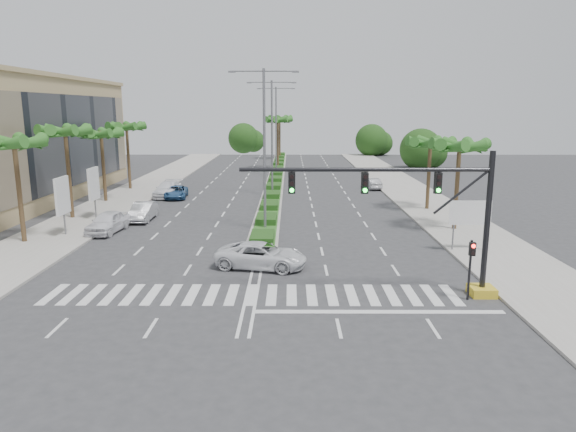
{
  "coord_description": "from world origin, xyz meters",
  "views": [
    {
      "loc": [
        1.93,
        -24.33,
        9.15
      ],
      "look_at": [
        1.8,
        4.97,
        3.0
      ],
      "focal_mm": 32.0,
      "sensor_mm": 36.0,
      "label": 1
    }
  ],
  "objects_px": {
    "car_parked_c": "(176,192)",
    "car_crossing": "(261,255)",
    "car_parked_a": "(108,222)",
    "car_parked_d": "(168,189)",
    "car_parked_b": "(143,211)",
    "car_right": "(372,183)"
  },
  "relations": [
    {
      "from": "car_parked_d",
      "to": "car_right",
      "type": "height_order",
      "value": "car_parked_d"
    },
    {
      "from": "car_crossing",
      "to": "car_right",
      "type": "height_order",
      "value": "car_crossing"
    },
    {
      "from": "car_crossing",
      "to": "car_parked_a",
      "type": "bearing_deg",
      "value": 65.77
    },
    {
      "from": "car_parked_c",
      "to": "car_crossing",
      "type": "distance_m",
      "value": 25.85
    },
    {
      "from": "car_parked_d",
      "to": "car_parked_a",
      "type": "bearing_deg",
      "value": -90.95
    },
    {
      "from": "car_parked_a",
      "to": "car_parked_d",
      "type": "height_order",
      "value": "car_parked_a"
    },
    {
      "from": "car_parked_c",
      "to": "car_parked_b",
      "type": "bearing_deg",
      "value": -97.99
    },
    {
      "from": "car_parked_c",
      "to": "car_right",
      "type": "bearing_deg",
      "value": 10.96
    },
    {
      "from": "car_parked_c",
      "to": "car_crossing",
      "type": "xyz_separation_m",
      "value": [
        10.17,
        -23.76,
        0.1
      ]
    },
    {
      "from": "car_parked_a",
      "to": "car_parked_c",
      "type": "distance_m",
      "value": 15.2
    },
    {
      "from": "car_parked_a",
      "to": "car_parked_b",
      "type": "relative_size",
      "value": 1.04
    },
    {
      "from": "car_parked_a",
      "to": "car_parked_b",
      "type": "bearing_deg",
      "value": 77.46
    },
    {
      "from": "car_parked_c",
      "to": "car_parked_d",
      "type": "bearing_deg",
      "value": 132.75
    },
    {
      "from": "car_parked_b",
      "to": "car_parked_a",
      "type": "bearing_deg",
      "value": -108.88
    },
    {
      "from": "car_parked_a",
      "to": "car_parked_d",
      "type": "xyz_separation_m",
      "value": [
        0.78,
        16.03,
        -0.0
      ]
    },
    {
      "from": "car_parked_c",
      "to": "car_crossing",
      "type": "relative_size",
      "value": 0.86
    },
    {
      "from": "car_parked_d",
      "to": "car_crossing",
      "type": "bearing_deg",
      "value": -63.67
    },
    {
      "from": "car_parked_d",
      "to": "car_right",
      "type": "bearing_deg",
      "value": 15.58
    },
    {
      "from": "car_right",
      "to": "car_parked_b",
      "type": "bearing_deg",
      "value": 31.44
    },
    {
      "from": "car_parked_a",
      "to": "car_crossing",
      "type": "height_order",
      "value": "car_parked_a"
    },
    {
      "from": "car_parked_a",
      "to": "car_parked_d",
      "type": "relative_size",
      "value": 0.86
    },
    {
      "from": "car_parked_b",
      "to": "car_right",
      "type": "relative_size",
      "value": 1.17
    }
  ]
}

